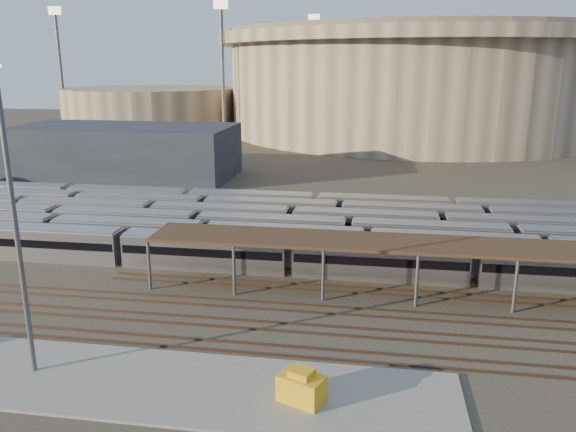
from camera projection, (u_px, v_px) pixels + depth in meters
The scene contains 13 objects.
ground at pixel (225, 299), 53.20m from camera, with size 420.00×420.00×0.00m, color #383026.
apron at pixel (101, 379), 39.64m from camera, with size 50.00×9.00×0.20m, color gray.
subway_trains at pixel (275, 228), 70.15m from camera, with size 129.12×23.90×3.60m.
inspection_shed at pixel (463, 248), 52.38m from camera, with size 60.30×6.00×5.30m.
empty_tracks at pixel (210, 322), 48.41m from camera, with size 170.00×9.62×0.18m.
stadium at pixel (416, 80), 178.51m from camera, with size 124.00×124.00×32.50m.
secondary_arena at pixel (152, 110), 184.31m from camera, with size 56.00×56.00×14.00m, color tan.
service_building at pixel (125, 152), 109.59m from camera, with size 42.00×20.00×10.00m, color #1E232D.
floodlight_0 at pixel (223, 67), 157.13m from camera, with size 4.00×1.00×38.40m.
floodlight_1 at pixel (60, 67), 174.97m from camera, with size 4.00×1.00×38.40m.
floodlight_3 at pixel (314, 66), 201.76m from camera, with size 4.00×1.00×38.40m.
yard_light_pole at pixel (16, 227), 37.75m from camera, with size 0.82×0.36×21.39m.
yellow_equipment at pixel (301, 388), 36.68m from camera, with size 2.92×1.82×1.82m, color gold.
Camera 1 is at (13.58, -47.71, 21.63)m, focal length 35.00 mm.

